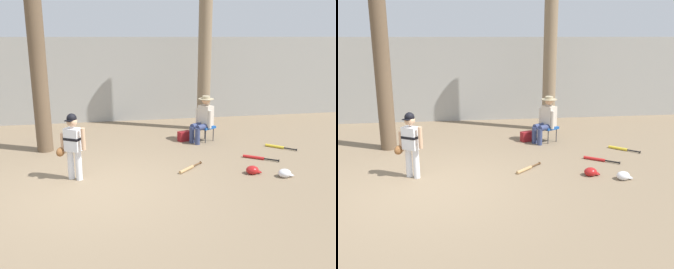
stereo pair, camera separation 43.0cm
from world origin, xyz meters
The scene contains 13 objects.
ground_plane centered at (0.00, 0.00, 0.00)m, with size 60.00×60.00×0.00m, color #7F6B51.
concrete_back_wall centered at (0.00, 5.78, 1.33)m, with size 18.00×0.36×2.67m, color #9E9E99.
tree_near_player centered at (-1.17, 2.68, 2.71)m, with size 0.52×0.52×5.92m.
tree_behind_spectator centered at (3.19, 4.07, 2.35)m, with size 0.58×0.58×5.29m.
young_ballplayer centered at (-0.37, 0.64, 0.74)m, with size 0.61×0.37×1.31m.
folding_stool centered at (2.89, 2.80, 0.36)m, with size 0.55×0.55×0.41m.
seated_spectator centered at (2.80, 2.75, 0.64)m, with size 0.66×0.57×1.20m.
handbag_beside_stool centered at (2.35, 2.90, 0.13)m, with size 0.34×0.18×0.26m, color maroon.
bat_red_barrel centered at (3.61, 1.13, 0.03)m, with size 0.69×0.53×0.07m.
bat_yellow_trainer centered at (4.47, 1.83, 0.03)m, with size 0.60×0.58×0.07m.
bat_wood_tan centered at (1.92, 0.72, 0.03)m, with size 0.62×0.57×0.07m.
batting_helmet_white centered at (3.70, -0.01, 0.07)m, with size 0.30×0.23×0.17m.
batting_helmet_red centered at (3.15, 0.27, 0.08)m, with size 0.31×0.24×0.18m.
Camera 2 is at (0.58, -6.40, 2.70)m, focal length 39.67 mm.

